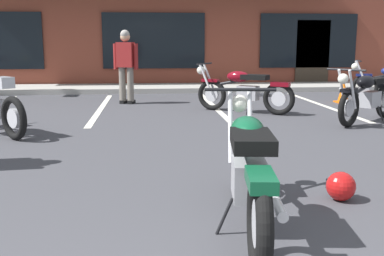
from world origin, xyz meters
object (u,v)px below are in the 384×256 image
(motorcycle_orange_scrambler, at_px, (368,96))
(person_in_shorts_foreground, at_px, (126,62))
(traffic_cone, at_px, (343,92))
(motorcycle_foreground_classic, at_px, (248,167))
(motorcycle_red_sportbike, at_px, (243,90))
(helmet_on_pavement, at_px, (341,186))

(motorcycle_orange_scrambler, bearing_deg, person_in_shorts_foreground, 146.04)
(motorcycle_orange_scrambler, bearing_deg, traffic_cone, 74.58)
(motorcycle_foreground_classic, bearing_deg, traffic_cone, 61.26)
(motorcycle_red_sportbike, xyz_separation_m, helmet_on_pavement, (-0.22, -5.24, -0.33))
(motorcycle_foreground_classic, distance_m, person_in_shorts_foreground, 7.41)
(person_in_shorts_foreground, distance_m, helmet_on_pavement, 7.20)
(motorcycle_red_sportbike, bearing_deg, motorcycle_orange_scrambler, -34.70)
(motorcycle_foreground_classic, xyz_separation_m, helmet_on_pavement, (0.95, 0.48, -0.33))
(motorcycle_orange_scrambler, relative_size, person_in_shorts_foreground, 1.05)
(person_in_shorts_foreground, bearing_deg, helmet_on_pavement, -72.30)
(motorcycle_foreground_classic, relative_size, traffic_cone, 3.97)
(motorcycle_orange_scrambler, xyz_separation_m, helmet_on_pavement, (-2.16, -3.90, -0.33))
(motorcycle_red_sportbike, xyz_separation_m, person_in_shorts_foreground, (-2.40, 1.58, 0.49))
(motorcycle_red_sportbike, distance_m, person_in_shorts_foreground, 2.91)
(motorcycle_foreground_classic, distance_m, helmet_on_pavement, 1.12)
(helmet_on_pavement, relative_size, traffic_cone, 0.49)
(traffic_cone, bearing_deg, motorcycle_red_sportbike, -154.44)
(motorcycle_foreground_classic, height_order, helmet_on_pavement, motorcycle_foreground_classic)
(motorcycle_red_sportbike, relative_size, person_in_shorts_foreground, 1.10)
(motorcycle_foreground_classic, relative_size, motorcycle_red_sportbike, 1.15)
(motorcycle_foreground_classic, relative_size, helmet_on_pavement, 8.10)
(traffic_cone, bearing_deg, motorcycle_foreground_classic, -118.74)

